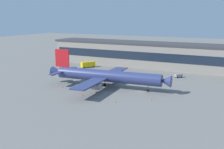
{
  "coord_description": "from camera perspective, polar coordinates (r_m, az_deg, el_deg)",
  "views": [
    {
      "loc": [
        40.73,
        -101.91,
        30.11
      ],
      "look_at": [
        -14.89,
        3.86,
        5.0
      ],
      "focal_mm": 44.74,
      "sensor_mm": 36.0,
      "label": 1
    }
  ],
  "objects": [
    {
      "name": "traffic_cone_0",
      "position": [
        122.31,
        -10.19,
        -2.41
      ],
      "size": [
        0.54,
        0.54,
        0.67
      ],
      "primitive_type": "cone",
      "color": "#F2590C",
      "rests_on": "ground_plane"
    },
    {
      "name": "traffic_cone_2",
      "position": [
        103.42,
        8.0,
        -4.99
      ],
      "size": [
        0.51,
        0.51,
        0.64
      ],
      "primitive_type": "cone",
      "color": "#F2590C",
      "rests_on": "ground_plane"
    },
    {
      "name": "traffic_cone_3",
      "position": [
        109.04,
        -6.19,
        -4.05
      ],
      "size": [
        0.52,
        0.52,
        0.65
      ],
      "primitive_type": "cone",
      "color": "#F2590C",
      "rests_on": "ground_plane"
    },
    {
      "name": "terminal_building",
      "position": [
        165.54,
        13.25,
        3.64
      ],
      "size": [
        162.01,
        19.77,
        14.62
      ],
      "color": "gray",
      "rests_on": "ground_plane"
    },
    {
      "name": "airliner",
      "position": [
        119.01,
        -1.31,
        -0.29
      ],
      "size": [
        54.96,
        47.24,
        15.5
      ],
      "color": "navy",
      "rests_on": "ground_plane"
    },
    {
      "name": "ground_plane",
      "position": [
        113.8,
        5.75,
        -3.54
      ],
      "size": [
        600.0,
        600.0,
        0.0
      ],
      "primitive_type": "plane",
      "color": "slate"
    },
    {
      "name": "fuel_truck",
      "position": [
        167.08,
        -4.98,
        2.09
      ],
      "size": [
        6.82,
        8.61,
        3.35
      ],
      "color": "yellow",
      "rests_on": "ground_plane"
    },
    {
      "name": "baggage_tug",
      "position": [
        142.83,
        13.41,
        -0.19
      ],
      "size": [
        3.92,
        3.99,
        1.85
      ],
      "color": "gray",
      "rests_on": "ground_plane"
    },
    {
      "name": "traffic_cone_1",
      "position": [
        99.36,
        0.71,
        -5.59
      ],
      "size": [
        0.48,
        0.48,
        0.6
      ],
      "primitive_type": "cone",
      "color": "#F2590C",
      "rests_on": "ground_plane"
    }
  ]
}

